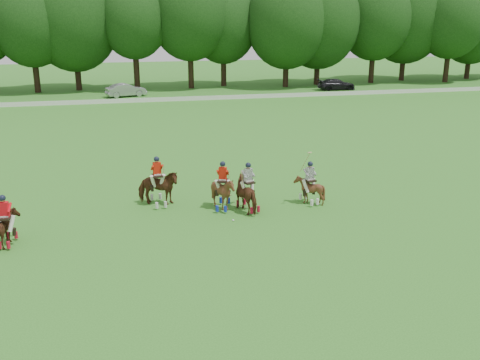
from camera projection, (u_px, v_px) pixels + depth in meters
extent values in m
plane|color=#2E7220|center=(199.00, 250.00, 20.70)|extent=(180.00, 180.00, 0.00)
cylinder|color=black|center=(36.00, 72.00, 62.63)|extent=(0.70, 0.70, 4.64)
ellipsoid|color=black|center=(31.00, 23.00, 60.97)|extent=(8.80, 8.80, 10.13)
cylinder|color=black|center=(78.00, 72.00, 64.64)|extent=(0.70, 0.70, 4.31)
ellipsoid|color=black|center=(73.00, 19.00, 62.82)|extent=(10.67, 10.67, 12.27)
cylinder|color=black|center=(136.00, 68.00, 64.60)|extent=(0.70, 0.70, 5.24)
ellipsoid|color=black|center=(134.00, 20.00, 62.94)|extent=(8.06, 8.06, 9.26)
cylinder|color=black|center=(191.00, 67.00, 66.28)|extent=(0.70, 0.70, 5.19)
ellipsoid|color=black|center=(189.00, 15.00, 64.47)|extent=(9.50, 9.50, 10.92)
cylinder|color=black|center=(224.00, 68.00, 68.63)|extent=(0.70, 0.70, 4.48)
ellipsoid|color=black|center=(223.00, 24.00, 67.02)|extent=(8.60, 8.60, 9.89)
cylinder|color=black|center=(286.00, 70.00, 67.69)|extent=(0.70, 0.70, 4.21)
ellipsoid|color=black|center=(287.00, 22.00, 65.95)|extent=(10.11, 10.11, 11.63)
cylinder|color=black|center=(317.00, 69.00, 69.98)|extent=(0.70, 0.70, 4.07)
ellipsoid|color=black|center=(319.00, 21.00, 68.23)|extent=(10.46, 10.46, 12.03)
cylinder|color=black|center=(372.00, 65.00, 71.79)|extent=(0.70, 0.70, 4.79)
ellipsoid|color=black|center=(375.00, 18.00, 70.04)|extent=(9.47, 9.47, 10.89)
cylinder|color=black|center=(403.00, 64.00, 74.46)|extent=(0.70, 0.70, 4.44)
ellipsoid|color=black|center=(407.00, 17.00, 72.61)|extent=(10.84, 10.84, 12.47)
cylinder|color=black|center=(447.00, 64.00, 72.49)|extent=(0.70, 0.70, 4.86)
ellipsoid|color=black|center=(452.00, 20.00, 70.78)|extent=(8.94, 8.94, 10.28)
cylinder|color=black|center=(468.00, 65.00, 76.59)|extent=(0.70, 0.70, 3.90)
ellipsoid|color=black|center=(473.00, 25.00, 74.99)|extent=(9.29, 9.29, 10.68)
cube|color=white|center=(142.00, 100.00, 56.01)|extent=(120.00, 0.10, 0.44)
imported|color=#9E9FA4|center=(126.00, 90.00, 59.71)|extent=(4.70, 2.75, 1.46)
imported|color=black|center=(336.00, 84.00, 65.20)|extent=(4.64, 1.98, 1.33)
imported|color=#542616|center=(7.00, 229.00, 20.94)|extent=(0.92, 1.68, 1.35)
cube|color=black|center=(5.00, 218.00, 20.80)|extent=(0.51, 0.61, 0.08)
imported|color=#542616|center=(158.00, 188.00, 25.36)|extent=(1.84, 1.63, 1.71)
cube|color=black|center=(157.00, 176.00, 25.18)|extent=(0.50, 0.61, 0.08)
cylinder|color=tan|center=(164.00, 177.00, 25.30)|extent=(0.05, 0.21, 1.29)
imported|color=#542616|center=(223.00, 193.00, 24.88)|extent=(1.70, 1.80, 1.60)
cube|color=black|center=(223.00, 181.00, 24.71)|extent=(0.60, 0.67, 0.08)
cylinder|color=tan|center=(229.00, 183.00, 24.70)|extent=(0.10, 0.21, 1.29)
imported|color=#542616|center=(248.00, 194.00, 24.68)|extent=(1.44, 2.07, 1.60)
cube|color=black|center=(248.00, 182.00, 24.51)|extent=(0.60, 0.67, 0.08)
cylinder|color=tan|center=(243.00, 185.00, 24.38)|extent=(0.10, 0.21, 1.29)
imported|color=#542616|center=(309.00, 190.00, 25.66)|extent=(1.35, 1.45, 1.36)
cube|color=black|center=(310.00, 180.00, 25.51)|extent=(0.56, 0.65, 0.08)
cylinder|color=tan|center=(305.00, 162.00, 25.11)|extent=(0.21, 0.76, 1.08)
sphere|color=white|center=(233.00, 220.00, 23.58)|extent=(0.09, 0.09, 0.09)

